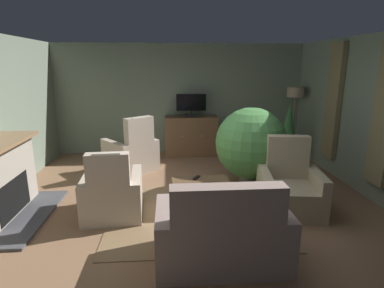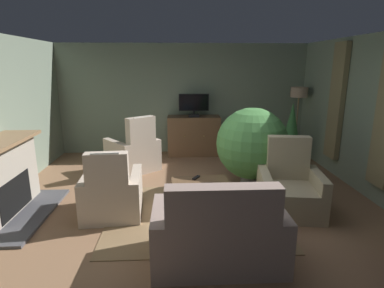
# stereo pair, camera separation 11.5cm
# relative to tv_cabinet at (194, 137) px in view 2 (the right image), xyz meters

# --- Properties ---
(ground_plane) EXTENTS (6.56, 7.30, 0.04)m
(ground_plane) POSITION_rel_tv_cabinet_xyz_m (-0.25, -3.05, -0.47)
(ground_plane) COLOR #936B4C
(wall_back) EXTENTS (6.56, 0.10, 2.63)m
(wall_back) POSITION_rel_tv_cabinet_xyz_m (-0.25, 0.35, 0.87)
(wall_back) COLOR gray
(wall_back) RESTS_ON ground_plane
(curtain_panel_far) EXTENTS (0.10, 0.44, 2.21)m
(curtain_panel_far) POSITION_rel_tv_cabinet_xyz_m (2.67, -1.49, 1.00)
(curtain_panel_far) COLOR #8E7F56
(rug_central) EXTENTS (2.46, 2.16, 0.01)m
(rug_central) POSITION_rel_tv_cabinet_xyz_m (-0.17, -3.19, -0.44)
(rug_central) COLOR #8E704C
(rug_central) RESTS_ON ground_plane
(tv_cabinet) EXTENTS (1.25, 0.53, 0.95)m
(tv_cabinet) POSITION_rel_tv_cabinet_xyz_m (0.00, 0.00, 0.00)
(tv_cabinet) COLOR #4A3523
(tv_cabinet) RESTS_ON ground_plane
(television) EXTENTS (0.70, 0.20, 0.54)m
(television) POSITION_rel_tv_cabinet_xyz_m (-0.00, -0.05, 0.78)
(television) COLOR black
(television) RESTS_ON tv_cabinet
(coffee_table) EXTENTS (0.88, 0.54, 0.45)m
(coffee_table) POSITION_rel_tv_cabinet_xyz_m (-0.06, -2.99, -0.06)
(coffee_table) COLOR brown
(coffee_table) RESTS_ON ground_plane
(tv_remote) EXTENTS (0.13, 0.17, 0.02)m
(tv_remote) POSITION_rel_tv_cabinet_xyz_m (-0.12, -2.85, 0.01)
(tv_remote) COLOR black
(tv_remote) RESTS_ON coffee_table
(sofa_floral) EXTENTS (1.44, 0.86, 1.02)m
(sofa_floral) POSITION_rel_tv_cabinet_xyz_m (0.03, -4.35, -0.12)
(sofa_floral) COLOR #A3897F
(sofa_floral) RESTS_ON ground_plane
(armchair_angled_to_table) EXTENTS (0.88, 0.97, 1.05)m
(armchair_angled_to_table) POSITION_rel_tv_cabinet_xyz_m (-1.36, -3.11, -0.13)
(armchair_angled_to_table) COLOR #C6B29E
(armchair_angled_to_table) RESTS_ON ground_plane
(armchair_in_far_corner) EXTENTS (1.22, 1.23, 1.18)m
(armchair_in_far_corner) POSITION_rel_tv_cabinet_xyz_m (-1.30, -1.09, -0.10)
(armchair_in_far_corner) COLOR #C6B29E
(armchair_in_far_corner) RESTS_ON ground_plane
(armchair_facing_sofa) EXTENTS (1.01, 0.96, 1.09)m
(armchair_facing_sofa) POSITION_rel_tv_cabinet_xyz_m (1.26, -3.12, -0.11)
(armchair_facing_sofa) COLOR tan
(armchair_facing_sofa) RESTS_ON ground_plane
(potted_plant_tall_palm_by_window) EXTENTS (0.37, 0.37, 0.96)m
(potted_plant_tall_palm_by_window) POSITION_rel_tv_cabinet_xyz_m (1.60, -0.19, 0.08)
(potted_plant_tall_palm_by_window) COLOR #3D4C5B
(potted_plant_tall_palm_by_window) RESTS_ON ground_plane
(potted_plant_leafy_by_curtain) EXTENTS (1.24, 1.24, 1.44)m
(potted_plant_leafy_by_curtain) POSITION_rel_tv_cabinet_xyz_m (0.89, -2.19, 0.36)
(potted_plant_leafy_by_curtain) COLOR slate
(potted_plant_leafy_by_curtain) RESTS_ON ground_plane
(potted_plant_on_hearth_side) EXTENTS (0.43, 0.43, 1.34)m
(potted_plant_on_hearth_side) POSITION_rel_tv_cabinet_xyz_m (2.13, -0.71, 0.29)
(potted_plant_on_hearth_side) COLOR beige
(potted_plant_on_hearth_side) RESTS_ON ground_plane
(floor_lamp) EXTENTS (0.39, 0.39, 1.64)m
(floor_lamp) POSITION_rel_tv_cabinet_xyz_m (2.43, -0.21, 0.91)
(floor_lamp) COLOR #4C4233
(floor_lamp) RESTS_ON ground_plane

